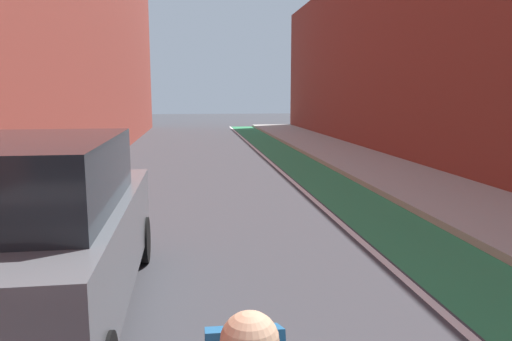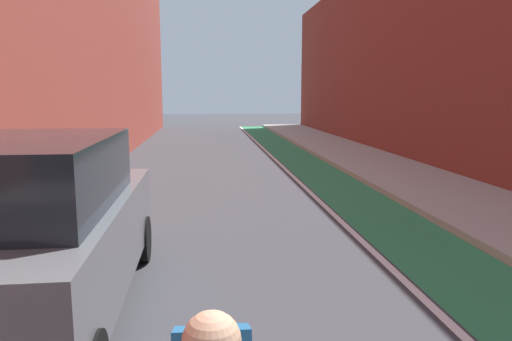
% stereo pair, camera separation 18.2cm
% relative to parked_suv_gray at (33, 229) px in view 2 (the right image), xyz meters
% --- Properties ---
extents(ground_plane, '(95.65, 95.65, 0.00)m').
position_rel_parked_suv_gray_xyz_m(ground_plane, '(2.50, 7.30, -1.02)').
color(ground_plane, '#38383D').
extents(bike_lane_paint, '(1.60, 43.48, 0.00)m').
position_rel_parked_suv_gray_xyz_m(bike_lane_paint, '(5.26, 9.30, -1.02)').
color(bike_lane_paint, '#2D8451').
rests_on(bike_lane_paint, ground).
extents(lane_divider_stripe, '(0.12, 43.48, 0.00)m').
position_rel_parked_suv_gray_xyz_m(lane_divider_stripe, '(4.36, 9.30, -1.02)').
color(lane_divider_stripe, white).
rests_on(lane_divider_stripe, ground).
extents(sidewalk_right, '(2.92, 43.48, 0.14)m').
position_rel_parked_suv_gray_xyz_m(sidewalk_right, '(7.52, 9.30, -0.95)').
color(sidewalk_right, '#A8A59E').
rests_on(sidewalk_right, ground).
extents(building_facade_right, '(2.40, 39.48, 8.16)m').
position_rel_parked_suv_gray_xyz_m(building_facade_right, '(10.18, 11.30, 3.06)').
color(building_facade_right, brown).
rests_on(building_facade_right, ground).
extents(parked_suv_gray, '(2.01, 4.54, 1.98)m').
position_rel_parked_suv_gray_xyz_m(parked_suv_gray, '(0.00, 0.00, 0.00)').
color(parked_suv_gray, '#595B60').
rests_on(parked_suv_gray, ground).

